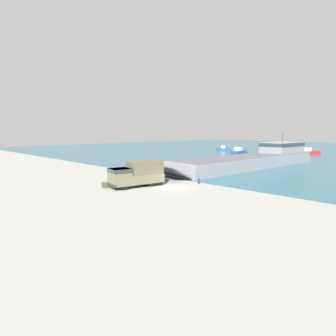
# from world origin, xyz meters

# --- Properties ---
(ground_plane) EXTENTS (240.00, 240.00, 0.00)m
(ground_plane) POSITION_xyz_m (0.00, 0.00, 0.00)
(ground_plane) COLOR gray
(landing_craft) EXTENTS (12.02, 42.93, 7.04)m
(landing_craft) POSITION_xyz_m (-1.95, 27.81, 1.66)
(landing_craft) COLOR gray
(landing_craft) RESTS_ON ground_plane
(military_truck) EXTENTS (3.96, 7.34, 3.20)m
(military_truck) POSITION_xyz_m (-3.63, -2.71, 1.63)
(military_truck) COLOR #6B664C
(military_truck) RESTS_ON ground_plane
(soldier_on_ramp) EXTENTS (0.39, 0.50, 1.79)m
(soldier_on_ramp) POSITION_xyz_m (-6.78, -3.20, 1.04)
(soldier_on_ramp) COLOR #3D4C33
(soldier_on_ramp) RESTS_ON ground_plane
(moored_boat_a) EXTENTS (5.78, 5.28, 1.82)m
(moored_boat_a) POSITION_xyz_m (-31.89, 63.46, 0.60)
(moored_boat_a) COLOR navy
(moored_boat_a) RESTS_ON ground_plane
(moored_boat_b) EXTENTS (2.72, 6.59, 2.19)m
(moored_boat_b) POSITION_xyz_m (-19.76, 52.93, 0.73)
(moored_boat_b) COLOR navy
(moored_boat_b) RESTS_ON ground_plane
(moored_boat_c) EXTENTS (5.97, 8.70, 2.15)m
(moored_boat_c) POSITION_xyz_m (-2.86, 65.36, 0.72)
(moored_boat_c) COLOR #B22323
(moored_boat_c) RESTS_ON ground_plane
(mooring_bollard) EXTENTS (0.33, 0.33, 0.80)m
(mooring_bollard) POSITION_xyz_m (1.05, 4.11, 0.43)
(mooring_bollard) COLOR #333338
(mooring_bollard) RESTS_ON ground_plane
(cargo_crate) EXTENTS (0.86, 0.95, 0.67)m
(cargo_crate) POSITION_xyz_m (-5.89, -6.01, 0.33)
(cargo_crate) COLOR #3D4C33
(cargo_crate) RESTS_ON ground_plane
(shoreline_rock_a) EXTENTS (0.52, 0.52, 0.52)m
(shoreline_rock_a) POSITION_xyz_m (-11.56, 6.33, 0.00)
(shoreline_rock_a) COLOR gray
(shoreline_rock_a) RESTS_ON ground_plane
(shoreline_rock_b) EXTENTS (1.02, 1.02, 1.02)m
(shoreline_rock_b) POSITION_xyz_m (-13.40, 6.03, 0.00)
(shoreline_rock_b) COLOR gray
(shoreline_rock_b) RESTS_ON ground_plane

